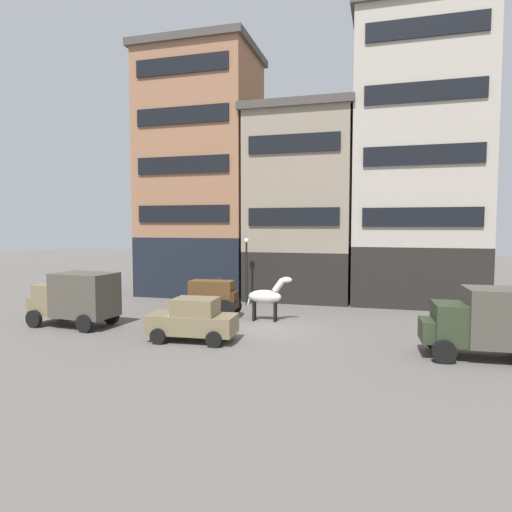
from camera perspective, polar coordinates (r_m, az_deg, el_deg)
name	(u,v)px	position (r m, az deg, el deg)	size (l,w,h in m)	color
ground_plane	(267,328)	(21.74, 1.44, -9.12)	(120.00, 120.00, 0.00)	#605B56
building_far_left	(201,173)	(33.00, -6.94, 10.43)	(8.13, 6.81, 17.23)	black
building_center_left	(302,204)	(30.77, 5.87, 6.55)	(7.21, 6.81, 12.56)	black
building_center_right	(418,159)	(30.63, 19.91, 11.50)	(8.24, 6.81, 18.05)	black
cargo_wagon	(213,296)	(23.99, -5.51, -5.11)	(3.00, 1.71, 1.98)	#3D2819
draft_horse	(267,296)	(23.08, 1.37, -5.14)	(2.35, 0.72, 2.30)	beige
delivery_truck_near	(489,321)	(18.64, 27.44, -7.29)	(4.43, 2.32, 2.62)	#2D3823
delivery_truck_far	(75,297)	(23.57, -21.95, -4.86)	(4.46, 2.40, 2.62)	#7A6B4C
sedan_dark	(193,320)	(19.41, -7.99, -7.99)	(3.80, 2.06, 1.83)	#7A6B4C
pedestrian_officer	(219,291)	(26.88, -4.67, -4.48)	(0.37, 0.37, 1.79)	#38332D
streetlamp_curbside	(246,262)	(27.44, -1.22, -0.75)	(0.32, 0.32, 4.12)	black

